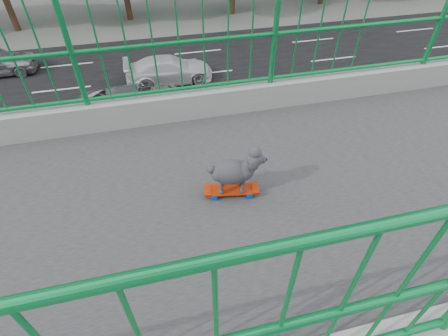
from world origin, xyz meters
The scene contains 6 objects.
road centered at (-13.00, 0.00, 0.01)m, with size 18.00×90.00×0.02m, color black.
skateboard centered at (-0.09, 5.21, 7.05)m, with size 0.22×0.49×0.06m.
poodle centered at (-0.09, 5.23, 7.28)m, with size 0.26×0.49×0.41m.
car_0 centered at (-6.00, 4.26, 0.76)m, with size 1.79×4.45×1.52m, color black.
car_2 centered at (-12.40, 3.86, 0.73)m, with size 2.44×5.29×1.47m, color #99999E.
car_3 centered at (-15.60, 5.81, 0.68)m, with size 1.91×4.71×1.37m, color silver.
Camera 1 is at (1.88, 4.66, 9.18)m, focal length 27.13 mm.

